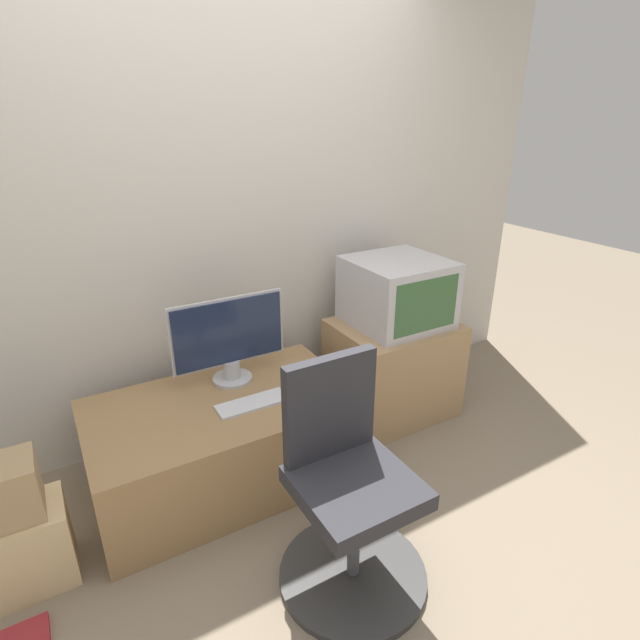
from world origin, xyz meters
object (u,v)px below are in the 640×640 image
(mouse, at_px, (296,392))
(cardboard_box_lower, at_px, (27,547))
(keyboard, at_px, (252,403))
(office_chair, at_px, (348,498))
(crt_tv, at_px, (397,292))
(main_monitor, at_px, (229,339))
(book, at_px, (24,637))

(mouse, height_order, cardboard_box_lower, mouse)
(keyboard, relative_size, office_chair, 0.37)
(crt_tv, bearing_deg, cardboard_box_lower, -171.66)
(office_chair, bearing_deg, keyboard, 98.81)
(keyboard, height_order, cardboard_box_lower, keyboard)
(office_chair, xyz_separation_m, cardboard_box_lower, (-1.12, 0.59, -0.20))
(main_monitor, relative_size, crt_tv, 1.13)
(cardboard_box_lower, bearing_deg, keyboard, 5.25)
(keyboard, bearing_deg, mouse, -5.68)
(main_monitor, xyz_separation_m, crt_tv, (1.01, -0.07, 0.09))
(mouse, relative_size, book, 0.42)
(crt_tv, xyz_separation_m, book, (-2.08, -0.56, -0.77))
(keyboard, relative_size, crt_tv, 0.66)
(mouse, xyz_separation_m, office_chair, (-0.12, -0.66, -0.10))
(keyboard, xyz_separation_m, crt_tv, (1.01, 0.20, 0.32))
(office_chair, bearing_deg, mouse, 79.78)
(office_chair, distance_m, cardboard_box_lower, 1.28)
(office_chair, bearing_deg, book, 164.45)
(cardboard_box_lower, bearing_deg, main_monitor, 19.72)
(office_chair, distance_m, book, 1.26)
(office_chair, height_order, book, office_chair)
(main_monitor, bearing_deg, cardboard_box_lower, -160.28)
(main_monitor, distance_m, keyboard, 0.36)
(keyboard, xyz_separation_m, cardboard_box_lower, (-1.01, -0.09, -0.29))
(main_monitor, height_order, cardboard_box_lower, main_monitor)
(mouse, bearing_deg, main_monitor, 127.30)
(keyboard, xyz_separation_m, book, (-1.06, -0.36, -0.45))
(mouse, distance_m, cardboard_box_lower, 1.28)
(main_monitor, relative_size, cardboard_box_lower, 1.73)
(crt_tv, distance_m, office_chair, 1.34)
(mouse, height_order, book, mouse)
(main_monitor, bearing_deg, keyboard, -90.41)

